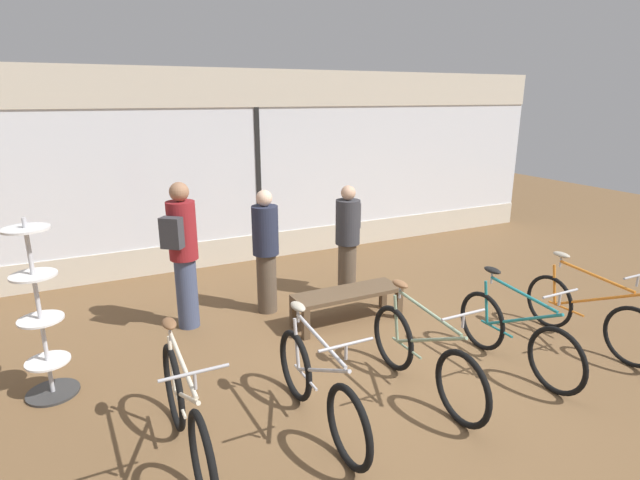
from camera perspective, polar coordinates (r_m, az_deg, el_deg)
name	(u,v)px	position (r m, az deg, el deg)	size (l,w,h in m)	color
ground_plane	(393,366)	(5.54, 8.30, -14.06)	(24.00, 24.00, 0.00)	brown
shop_back_wall	(258,166)	(8.56, -7.14, 8.39)	(12.00, 0.08, 3.20)	beige
bicycle_far_left	(186,417)	(4.18, -15.06, -18.93)	(0.46, 1.80, 1.06)	black
bicycle_left	(319,389)	(4.44, -0.17, -16.62)	(0.46, 1.69, 1.02)	black
bicycle_center	(424,357)	(4.98, 11.75, -12.95)	(0.46, 1.74, 1.03)	black
bicycle_right	(515,335)	(5.67, 21.43, -10.09)	(0.46, 1.66, 1.02)	black
bicycle_far_right	(587,314)	(6.53, 28.19, -7.43)	(0.46, 1.71, 1.01)	black
accessory_rack	(42,326)	(5.37, -29.19, -8.56)	(0.48, 0.48, 1.75)	#333333
display_bench	(347,297)	(6.31, 3.14, -6.48)	(1.40, 0.44, 0.42)	brown
customer_near_rack	(348,238)	(6.99, 3.20, 0.27)	(0.54, 0.55, 1.61)	brown
customer_by_window	(266,249)	(6.50, -6.22, -1.08)	(0.47, 0.47, 1.64)	brown
customer_mid_floor	(183,251)	(6.19, -15.39, -1.24)	(0.53, 0.55, 1.82)	#424C6B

